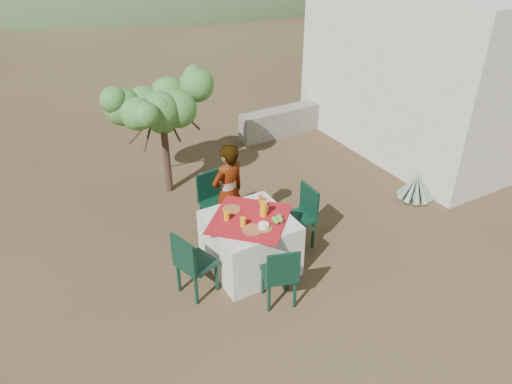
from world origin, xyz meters
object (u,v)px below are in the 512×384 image
person (228,193)px  agave (416,187)px  chair_right (302,214)px  guesthouse (438,65)px  chair_near (281,274)px  juice_pitcher (264,209)px  table (250,243)px  chair_far (214,198)px  shrub_tree (164,110)px  chair_left (191,262)px

person → agave: bearing=156.6°
chair_right → person: (-0.81, 0.64, 0.24)m
chair_right → guesthouse: bearing=112.9°
chair_near → person: 1.56m
juice_pitcher → table: bearing=172.9°
agave → juice_pitcher: juice_pitcher is taller
chair_far → shrub_tree: size_ratio=0.50×
chair_left → person: 1.29m
chair_right → person: person is taller
chair_near → person: person is taller
chair_right → chair_near: bearing=-44.3°
agave → chair_left: bearing=-175.9°
chair_far → chair_right: size_ratio=0.99×
chair_near → chair_right: (0.91, 0.90, 0.03)m
person → shrub_tree: (-0.23, 1.71, 0.66)m
agave → juice_pitcher: bearing=-176.3°
shrub_tree → agave: 4.19m
chair_near → chair_far: bearing=-73.6°
guesthouse → chair_near: bearing=-153.1°
chair_right → table: bearing=-83.0°
chair_right → agave: 2.30m
chair_far → chair_near: (-0.03, -1.87, -0.02)m
juice_pitcher → chair_left: bearing=-174.7°
chair_near → guesthouse: guesthouse is taller
table → chair_near: 0.81m
chair_near → agave: size_ratio=1.35×
chair_right → shrub_tree: size_ratio=0.51×
chair_left → shrub_tree: shrub_tree is taller
shrub_tree → person: bearing=-82.4°
person → juice_pitcher: person is taller
table → agave: (3.16, 0.17, -0.17)m
person → agave: size_ratio=2.35×
table → guesthouse: size_ratio=0.31×
table → chair_left: 0.88m
guesthouse → chair_left: bearing=-162.4°
agave → guesthouse: bearing=40.6°
person → shrub_tree: size_ratio=0.83×
chair_near → table: bearing=-75.4°
chair_left → shrub_tree: 2.80m
chair_left → chair_right: bearing=-100.1°
chair_far → guesthouse: size_ratio=0.21×
chair_left → guesthouse: (5.87, 1.87, 1.01)m
table → chair_near: bearing=-92.6°
chair_far → person: (0.08, -0.33, 0.24)m
chair_far → table: bearing=-98.5°
table → guesthouse: guesthouse is taller
chair_far → juice_pitcher: (0.20, -1.08, 0.38)m
chair_near → guesthouse: 5.74m
person → agave: 3.19m
chair_right → juice_pitcher: 0.79m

